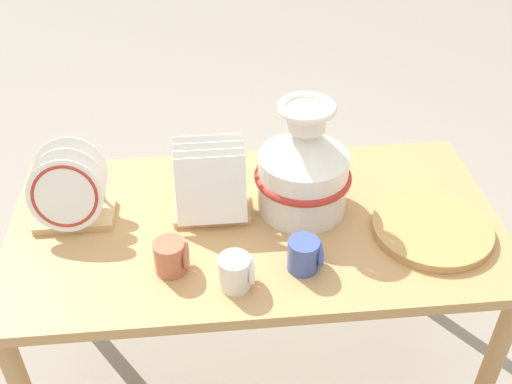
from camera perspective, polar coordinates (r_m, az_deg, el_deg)
ground_plane at (r=2.30m, az=-0.00°, el=-16.89°), size 14.00×14.00×0.00m
display_table at (r=1.82m, az=-0.00°, el=-4.95°), size 1.44×0.74×0.73m
ceramic_vase at (r=1.73m, az=4.54°, el=2.44°), size 0.29×0.29×0.35m
dish_rack_round_plates at (r=1.79m, az=-17.28°, el=-0.49°), size 0.23×0.18×0.23m
dish_rack_square_plates at (r=1.75m, az=-4.30°, el=0.12°), size 0.23×0.18×0.22m
wicker_charger_stack at (r=1.79m, az=16.40°, el=-3.36°), size 0.34×0.34×0.03m
mug_cobalt_glaze at (r=1.59m, az=4.68°, el=-5.97°), size 0.09×0.08×0.09m
mug_cream_glaze at (r=1.54m, az=-1.87°, el=-7.63°), size 0.09×0.08×0.09m
mug_terracotta_glaze at (r=1.60m, az=-8.03°, el=-6.10°), size 0.09×0.08×0.09m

